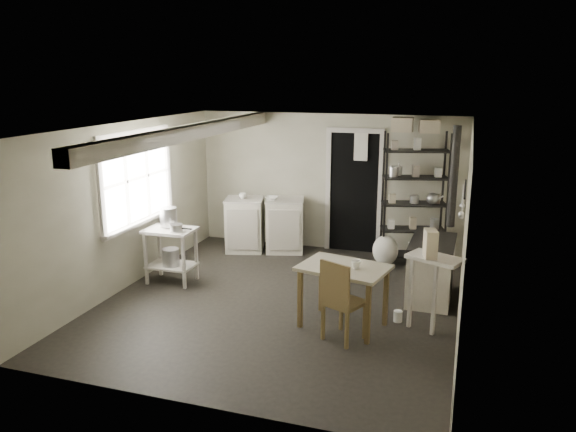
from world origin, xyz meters
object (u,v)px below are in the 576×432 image
(flour_sack, at_px, (385,250))
(prep_table, at_px, (171,255))
(base_cabinets, at_px, (265,224))
(work_table, at_px, (343,296))
(stove, at_px, (431,267))
(shelf_rack, at_px, (414,204))
(chair, at_px, (345,299))
(stockpot, at_px, (168,217))

(flour_sack, bearing_deg, prep_table, -149.38)
(base_cabinets, bearing_deg, work_table, -67.85)
(stove, bearing_deg, work_table, -126.31)
(shelf_rack, relative_size, chair, 2.17)
(shelf_rack, height_order, work_table, shelf_rack)
(work_table, bearing_deg, chair, -75.47)
(stockpot, relative_size, chair, 0.28)
(chair, bearing_deg, base_cabinets, 149.95)
(work_table, bearing_deg, prep_table, 165.48)
(prep_table, relative_size, chair, 0.83)
(prep_table, height_order, base_cabinets, base_cabinets)
(prep_table, xyz_separation_m, stockpot, (-0.08, 0.11, 0.54))
(work_table, xyz_separation_m, chair, (0.08, -0.33, 0.10))
(stockpot, relative_size, work_table, 0.27)
(base_cabinets, xyz_separation_m, chair, (1.99, -2.84, 0.02))
(stove, relative_size, flour_sack, 2.11)
(flour_sack, bearing_deg, stove, -56.51)
(prep_table, bearing_deg, work_table, -14.52)
(shelf_rack, height_order, flour_sack, shelf_rack)
(base_cabinets, relative_size, stove, 1.35)
(chair, distance_m, flour_sack, 2.70)
(base_cabinets, xyz_separation_m, work_table, (1.91, -2.51, -0.08))
(prep_table, height_order, chair, chair)
(chair, bearing_deg, prep_table, -175.42)
(prep_table, height_order, stove, stove)
(flour_sack, bearing_deg, base_cabinets, 175.95)
(stove, bearing_deg, shelf_rack, 106.74)
(stockpot, height_order, chair, stockpot)
(prep_table, relative_size, stove, 0.78)
(work_table, bearing_deg, stove, 52.35)
(work_table, distance_m, chair, 0.35)
(shelf_rack, distance_m, flour_sack, 0.85)
(prep_table, distance_m, base_cabinets, 1.97)
(prep_table, height_order, stockpot, stockpot)
(base_cabinets, relative_size, shelf_rack, 0.66)
(base_cabinets, relative_size, work_table, 1.38)
(prep_table, height_order, flour_sack, prep_table)
(base_cabinets, height_order, chair, chair)
(work_table, relative_size, chair, 1.04)
(work_table, distance_m, flour_sack, 2.38)
(shelf_rack, bearing_deg, prep_table, -164.24)
(shelf_rack, bearing_deg, base_cabinets, 167.39)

